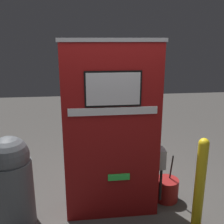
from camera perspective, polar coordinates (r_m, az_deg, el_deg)
The scene contains 5 objects.
ground_plane at distance 3.39m, azimuth 0.22°, elevation -22.05°, with size 14.00×14.00×0.00m, color #423F3D.
gas_pump at distance 3.06m, azimuth -0.17°, elevation -3.99°, with size 1.19×0.44×2.08m.
safety_bollard at distance 3.13m, azimuth 18.62°, elevation -14.19°, with size 0.11×0.11×1.07m.
trash_bin at distance 3.19m, azimuth -20.96°, elevation -14.03°, with size 0.46×0.46×1.08m.
squeegee_bucket at distance 3.69m, azimuth 11.79°, elevation -16.15°, with size 0.31×0.31×0.65m.
Camera 1 is at (-0.33, -2.66, 2.08)m, focal length 42.00 mm.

